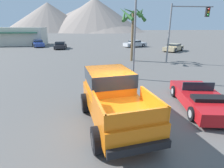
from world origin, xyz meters
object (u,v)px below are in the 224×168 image
parked_car_tan (174,47)px  red_convertible_car (201,99)px  street_lamp_post (135,14)px  parked_car_silver (135,44)px  parked_car_dark (60,45)px  orange_pickup_truck (113,95)px  traffic_light_main (186,22)px  parked_car_blue (38,43)px  palm_tree_tall (133,20)px

parked_car_tan → red_convertible_car: bearing=114.4°
street_lamp_post → parked_car_silver: bearing=76.1°
parked_car_dark → parked_car_silver: bearing=-178.9°
orange_pickup_truck → traffic_light_main: size_ratio=0.87×
parked_car_blue → traffic_light_main: (19.67, -17.49, 3.47)m
red_convertible_car → parked_car_dark: (-10.55, 24.42, 0.16)m
parked_car_blue → traffic_light_main: bearing=116.7°
orange_pickup_truck → parked_car_tan: size_ratio=1.17×
parked_car_silver → traffic_light_main: size_ratio=0.78×
parked_car_blue → street_lamp_post: size_ratio=0.65×
palm_tree_tall → orange_pickup_truck: bearing=-105.9°
parked_car_blue → parked_car_dark: bearing=120.9°
orange_pickup_truck → palm_tree_tall: 13.61m
parked_car_silver → palm_tree_tall: 14.41m
traffic_light_main → street_lamp_post: (-6.58, -5.49, 0.42)m
parked_car_silver → palm_tree_tall: bearing=-34.9°
parked_car_blue → traffic_light_main: traffic_light_main is taller
red_convertible_car → parked_car_dark: 26.60m
parked_car_dark → parked_car_blue: (-4.70, 3.60, 0.04)m
red_convertible_car → parked_car_dark: size_ratio=1.09×
parked_car_blue → street_lamp_post: (13.09, -22.98, 3.89)m
street_lamp_post → palm_tree_tall: (1.41, 6.95, -0.21)m
traffic_light_main → palm_tree_tall: bearing=164.2°
parked_car_dark → parked_car_tan: 18.85m
parked_car_dark → red_convertible_car: bearing=110.1°
orange_pickup_truck → street_lamp_post: (2.20, 5.77, 3.39)m
orange_pickup_truck → parked_car_dark: 25.90m
parked_car_tan → parked_car_blue: bearing=24.8°
orange_pickup_truck → palm_tree_tall: size_ratio=0.90×
palm_tree_tall → parked_car_blue: bearing=132.2°
traffic_light_main → parked_car_tan: bearing=70.1°
palm_tree_tall → parked_car_silver: bearing=74.9°
orange_pickup_truck → parked_car_silver: (7.25, 26.17, -0.51)m
orange_pickup_truck → parked_car_silver: size_ratio=1.11×
parked_car_tan → street_lamp_post: 17.62m
parked_car_tan → street_lamp_post: street_lamp_post is taller
parked_car_silver → palm_tree_tall: (-3.63, -13.44, 3.69)m
street_lamp_post → orange_pickup_truck: bearing=-110.9°
parked_car_dark → palm_tree_tall: (9.80, -12.42, 3.72)m
traffic_light_main → street_lamp_post: 8.58m
red_convertible_car → parked_car_dark: parked_car_dark is taller
orange_pickup_truck → palm_tree_tall: (3.62, 12.72, 3.19)m
parked_car_dark → parked_car_blue: parked_car_blue is taller
traffic_light_main → palm_tree_tall: (-5.17, 1.46, 0.21)m
orange_pickup_truck → street_lamp_post: bearing=59.9°
red_convertible_car → parked_car_blue: bearing=127.9°
red_convertible_car → street_lamp_post: 6.85m
orange_pickup_truck → parked_car_silver: bearing=65.3°
parked_car_silver → street_lamp_post: street_lamp_post is taller
parked_car_dark → palm_tree_tall: palm_tree_tall is taller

